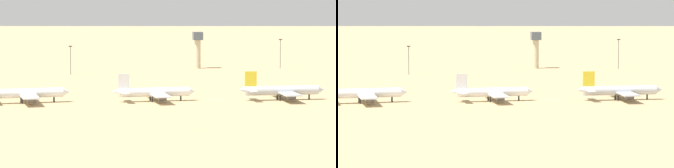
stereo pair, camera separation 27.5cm
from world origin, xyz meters
The scene contains 7 objects.
ground centered at (0.00, 0.00, 0.00)m, with size 4000.00×4000.00×0.00m, color tan.
parked_jet_orange_1 centered at (-73.20, -1.60, 3.72)m, with size 34.39×29.12×11.36m.
parked_jet_white_2 centered at (-24.27, -2.87, 3.54)m, with size 32.71×27.59×10.80m.
parked_jet_yellow_3 centered at (25.08, -5.30, 3.71)m, with size 34.20×28.65×11.32m.
control_tower centered at (15.65, 135.63, 11.61)m, with size 5.20×5.20×19.24m.
light_pole_west centered at (58.20, 127.13, 9.05)m, with size 1.80×0.50×15.68m.
light_pole_mid centered at (-51.94, 109.84, 8.29)m, with size 1.80×0.50×14.22m.
Camera 1 is at (-68.05, -369.42, 45.53)m, focal length 104.20 mm.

